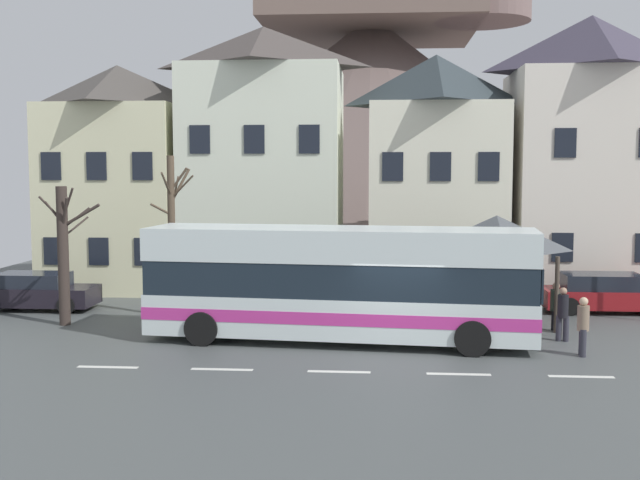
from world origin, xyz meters
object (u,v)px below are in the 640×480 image
(bare_tree_00, at_px, (172,231))
(bare_tree_01, at_px, (64,253))
(pedestrian_00, at_px, (583,325))
(pedestrian_03, at_px, (563,313))
(townhouse_00, at_px, (119,178))
(townhouse_02, at_px, (435,174))
(pedestrian_02, at_px, (522,308))
(public_bench, at_px, (512,298))
(parked_car_01, at_px, (37,292))
(transit_bus, at_px, (340,285))
(townhouse_03, at_px, (588,156))
(pedestrian_01, at_px, (556,303))
(townhouse_01, at_px, (264,160))
(parked_car_00, at_px, (605,293))
(bus_shelter, at_px, (496,234))
(hilltop_castle, at_px, (372,120))

(bare_tree_00, xyz_separation_m, bare_tree_01, (-3.15, -1.70, -0.59))
(pedestrian_00, distance_m, pedestrian_03, 1.85)
(townhouse_00, relative_size, bare_tree_00, 1.70)
(townhouse_02, xyz_separation_m, pedestrian_02, (2.21, -8.23, -4.14))
(public_bench, bearing_deg, parked_car_01, -176.29)
(transit_bus, height_order, pedestrian_02, transit_bus)
(townhouse_03, distance_m, pedestrian_01, 9.54)
(pedestrian_01, bearing_deg, townhouse_01, 143.71)
(transit_bus, bearing_deg, bare_tree_01, 174.29)
(townhouse_01, xyz_separation_m, transit_bus, (3.68, -9.68, -3.77))
(pedestrian_03, distance_m, public_bench, 5.03)
(townhouse_01, relative_size, transit_bus, 0.95)
(townhouse_02, height_order, parked_car_01, townhouse_02)
(pedestrian_03, bearing_deg, parked_car_00, 62.17)
(pedestrian_00, xyz_separation_m, pedestrian_02, (-1.08, 3.15, -0.10))
(transit_bus, relative_size, pedestrian_02, 8.12)
(pedestrian_00, bearing_deg, townhouse_01, 133.54)
(townhouse_03, bearing_deg, bare_tree_00, -157.84)
(pedestrian_01, bearing_deg, townhouse_03, 69.74)
(townhouse_00, distance_m, public_bench, 16.99)
(transit_bus, xyz_separation_m, bus_shelter, (5.05, 3.44, 1.26))
(pedestrian_00, distance_m, pedestrian_01, 3.32)
(hilltop_castle, relative_size, pedestrian_03, 25.03)
(townhouse_00, xyz_separation_m, public_bench, (15.88, -4.28, -4.26))
(pedestrian_02, bearing_deg, hilltop_castle, 99.25)
(townhouse_02, xyz_separation_m, pedestrian_00, (3.29, -11.37, -4.05))
(townhouse_01, distance_m, townhouse_03, 13.28)
(townhouse_01, distance_m, parked_car_01, 10.41)
(hilltop_castle, relative_size, bus_shelter, 11.22)
(transit_bus, distance_m, bare_tree_00, 7.02)
(townhouse_03, xyz_separation_m, pedestrian_01, (-2.87, -7.77, -4.72))
(pedestrian_02, xyz_separation_m, bare_tree_01, (-14.77, -0.10, 1.63))
(townhouse_01, relative_size, pedestrian_02, 7.69)
(bus_shelter, bearing_deg, pedestrian_01, -39.74)
(public_bench, bearing_deg, hilltop_castle, 101.04)
(pedestrian_03, xyz_separation_m, public_bench, (-0.67, 4.97, -0.38))
(parked_car_01, xyz_separation_m, bare_tree_00, (5.30, -0.95, 2.32))
(pedestrian_03, relative_size, public_bench, 0.98)
(pedestrian_01, bearing_deg, pedestrian_02, -171.08)
(hilltop_castle, relative_size, public_bench, 24.49)
(pedestrian_00, distance_m, bare_tree_01, 16.21)
(parked_car_00, relative_size, bare_tree_00, 0.81)
(parked_car_01, height_order, bare_tree_01, bare_tree_01)
(hilltop_castle, bearing_deg, pedestrian_00, -79.82)
(bare_tree_01, bearing_deg, pedestrian_01, 0.96)
(townhouse_02, bearing_deg, pedestrian_02, -74.97)
(townhouse_02, xyz_separation_m, pedestrian_03, (3.17, -9.53, -4.05))
(hilltop_castle, relative_size, pedestrian_00, 24.75)
(townhouse_02, distance_m, pedestrian_02, 9.47)
(townhouse_00, bearing_deg, public_bench, -15.07)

